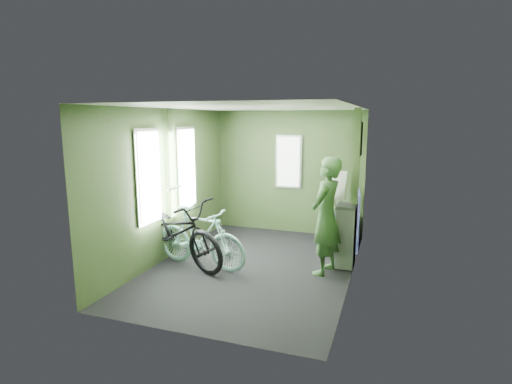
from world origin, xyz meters
TOP-DOWN VIEW (x-y plane):
  - room at (-0.04, 0.04)m, footprint 4.00×4.02m
  - bicycle_black at (-1.12, -0.29)m, footprint 2.12×1.50m
  - bicycle_mint at (-0.73, -0.29)m, footprint 1.57×0.73m
  - passenger at (1.02, 0.10)m, footprint 0.53×0.72m
  - waste_box at (1.26, 0.49)m, footprint 0.27×0.38m
  - bench_seat at (1.15, 1.45)m, footprint 0.58×0.93m

SIDE VIEW (x-z plane):
  - bicycle_black at x=-1.12m, z-range -0.56..0.56m
  - bicycle_mint at x=-0.73m, z-range -0.47..0.47m
  - bench_seat at x=1.15m, z-range -0.19..0.74m
  - waste_box at x=1.26m, z-range 0.00..0.92m
  - passenger at x=1.02m, z-range 0.00..1.65m
  - room at x=-0.04m, z-range 0.28..2.59m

